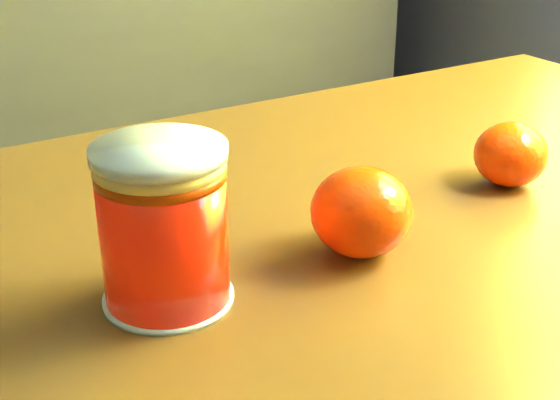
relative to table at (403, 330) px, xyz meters
name	(u,v)px	position (x,y,z in m)	size (l,w,h in m)	color
table	(403,330)	(0.00, 0.00, 0.00)	(1.06, 0.81, 0.73)	brown
juice_glass	(164,227)	(-0.20, -0.03, 0.15)	(0.08, 0.08, 0.10)	red
orange_front	(361,212)	(-0.05, -0.02, 0.12)	(0.07, 0.07, 0.06)	#FF3B05
orange_back	(511,154)	(0.12, 0.04, 0.12)	(0.06, 0.06, 0.05)	#FF3B05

